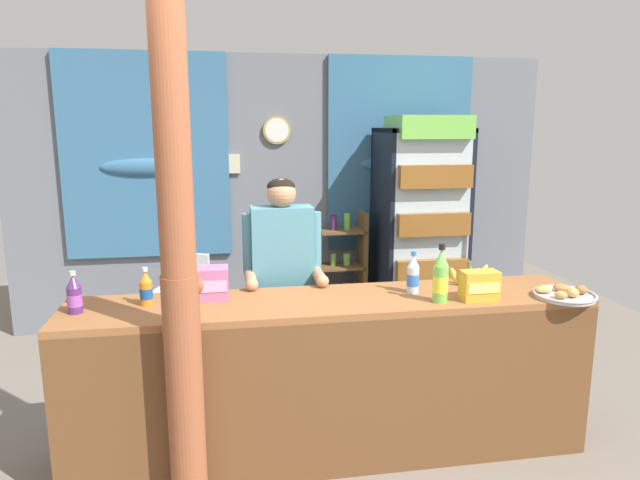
% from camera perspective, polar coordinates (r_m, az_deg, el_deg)
% --- Properties ---
extents(ground_plane, '(7.43, 7.43, 0.00)m').
position_cam_1_polar(ground_plane, '(4.27, -0.78, -15.71)').
color(ground_plane, slate).
extents(back_wall_curtained, '(5.14, 0.22, 2.60)m').
position_cam_1_polar(back_wall_curtained, '(5.57, -3.80, 5.25)').
color(back_wall_curtained, slate).
rests_on(back_wall_curtained, ground).
extents(stall_counter, '(3.02, 0.59, 0.96)m').
position_cam_1_polar(stall_counter, '(3.33, 1.50, -12.61)').
color(stall_counter, '#935B33').
rests_on(stall_counter, ground).
extents(timber_post, '(0.20, 0.18, 2.48)m').
position_cam_1_polar(timber_post, '(2.83, -13.89, -4.48)').
color(timber_post, '#995133').
rests_on(timber_post, ground).
extents(drink_fridge, '(0.77, 0.76, 2.03)m').
position_cam_1_polar(drink_fridge, '(5.36, 10.12, 2.36)').
color(drink_fridge, black).
rests_on(drink_fridge, ground).
extents(bottle_shelf_rack, '(0.48, 0.28, 1.14)m').
position_cam_1_polar(bottle_shelf_rack, '(5.42, 2.02, -2.98)').
color(bottle_shelf_rack, brown).
rests_on(bottle_shelf_rack, ground).
extents(plastic_lawn_chair, '(0.57, 0.57, 0.86)m').
position_cam_1_polar(plastic_lawn_chair, '(5.03, -13.72, -5.69)').
color(plastic_lawn_chair, silver).
rests_on(plastic_lawn_chair, ground).
extents(shopkeeper, '(0.51, 0.42, 1.61)m').
position_cam_1_polar(shopkeeper, '(3.74, -3.79, -3.00)').
color(shopkeeper, '#28282D').
rests_on(shopkeeper, ground).
extents(soda_bottle_lime_soda, '(0.09, 0.09, 0.34)m').
position_cam_1_polar(soda_bottle_lime_soda, '(3.28, 12.00, -3.71)').
color(soda_bottle_lime_soda, '#75C64C').
rests_on(soda_bottle_lime_soda, stall_counter).
extents(soda_bottle_grape_soda, '(0.08, 0.08, 0.23)m').
position_cam_1_polar(soda_bottle_grape_soda, '(3.30, -23.41, -5.12)').
color(soda_bottle_grape_soda, '#56286B').
rests_on(soda_bottle_grape_soda, stall_counter).
extents(soda_bottle_orange_soda, '(0.07, 0.07, 0.21)m').
position_cam_1_polar(soda_bottle_orange_soda, '(3.31, -17.04, -4.73)').
color(soda_bottle_orange_soda, orange).
rests_on(soda_bottle_orange_soda, stall_counter).
extents(soda_bottle_water, '(0.07, 0.07, 0.25)m').
position_cam_1_polar(soda_bottle_water, '(3.44, 9.31, -3.50)').
color(soda_bottle_water, silver).
rests_on(soda_bottle_water, stall_counter).
extents(snack_box_wafer, '(0.22, 0.15, 0.19)m').
position_cam_1_polar(snack_box_wafer, '(3.33, -11.04, -4.28)').
color(snack_box_wafer, '#B76699').
rests_on(snack_box_wafer, stall_counter).
extents(snack_box_choco_powder, '(0.21, 0.12, 0.17)m').
position_cam_1_polar(snack_box_choco_powder, '(3.38, 15.71, -4.42)').
color(snack_box_choco_powder, gold).
rests_on(snack_box_choco_powder, stall_counter).
extents(pastry_tray, '(0.35, 0.35, 0.07)m').
position_cam_1_polar(pastry_tray, '(3.61, 23.29, -4.98)').
color(pastry_tray, '#BCBCC1').
rests_on(pastry_tray, stall_counter).
extents(banana_bunch, '(0.27, 0.06, 0.16)m').
position_cam_1_polar(banana_bunch, '(3.68, 14.73, -3.48)').
color(banana_bunch, '#CCC14C').
rests_on(banana_bunch, stall_counter).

